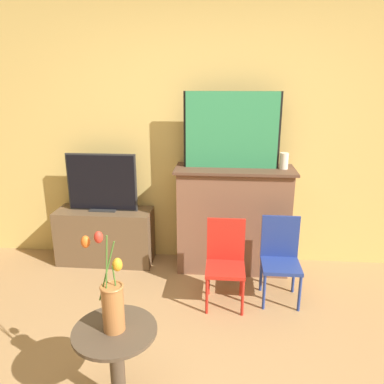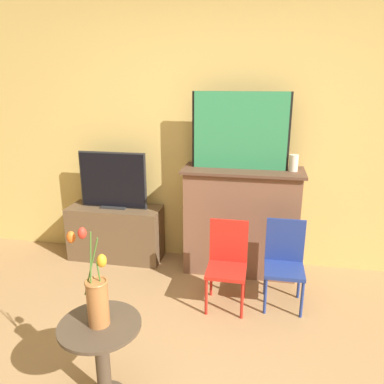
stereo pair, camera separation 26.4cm
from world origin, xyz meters
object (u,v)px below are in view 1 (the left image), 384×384
object	(u,v)px
chair_blue	(280,255)
chair_red	(225,258)
tv_monitor	(102,183)
vase_tulips	(112,301)
painting	(232,130)

from	to	relation	value
chair_blue	chair_red	bearing A→B (deg)	-167.55
chair_red	tv_monitor	bearing A→B (deg)	153.09
tv_monitor	chair_blue	xyz separation A→B (m)	(1.67, -0.51, -0.44)
tv_monitor	chair_red	world-z (taller)	tv_monitor
vase_tulips	chair_red	bearing A→B (deg)	62.35
tv_monitor	vase_tulips	world-z (taller)	tv_monitor
painting	chair_red	world-z (taller)	painting
vase_tulips	chair_blue	bearing A→B (deg)	49.60
chair_red	vase_tulips	world-z (taller)	vase_tulips
chair_red	chair_blue	bearing A→B (deg)	12.45
painting	chair_red	size ratio (longest dim) A/B	1.23
painting	tv_monitor	size ratio (longest dim) A/B	1.27
chair_red	painting	bearing A→B (deg)	87.29
chair_blue	vase_tulips	xyz separation A→B (m)	(-1.05, -1.24, 0.30)
chair_blue	vase_tulips	world-z (taller)	vase_tulips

